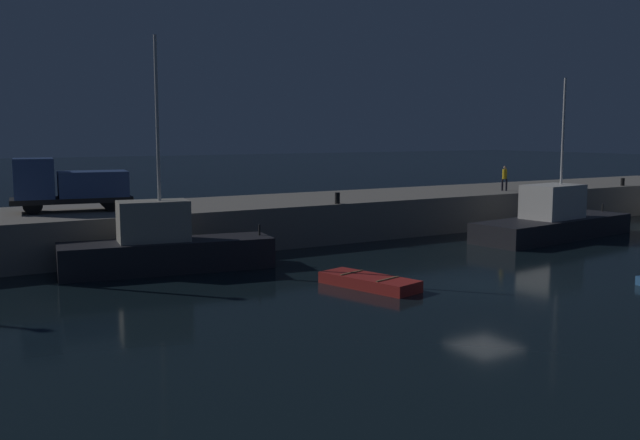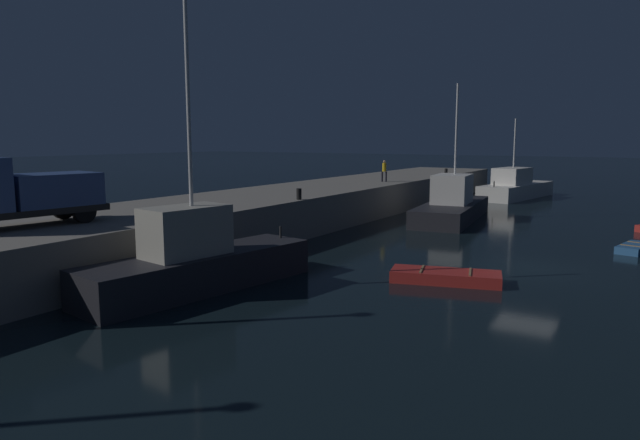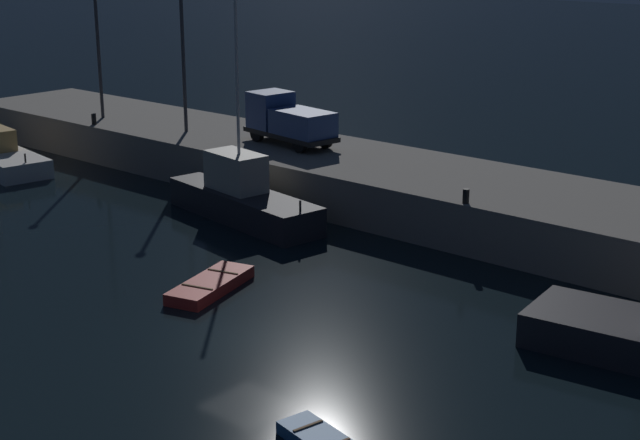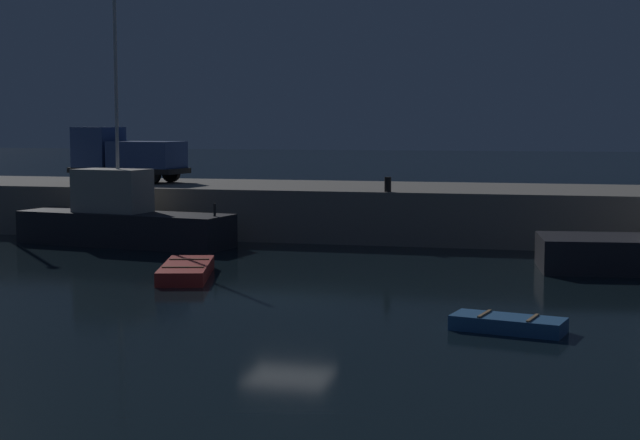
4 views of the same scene
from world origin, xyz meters
name	(u,v)px [view 1 (image 1 of 4)]	position (x,y,z in m)	size (l,w,h in m)	color
ground_plane	(486,286)	(0.00, 0.00, 0.00)	(320.00, 320.00, 0.00)	black
pier_quay	(294,218)	(0.00, 15.75, 1.10)	(75.07, 7.76, 2.21)	gray
fishing_trawler_red	(164,247)	(-9.90, 9.65, 1.06)	(9.48, 3.85, 10.20)	#232328
fishing_boat_white	(553,221)	(12.62, 7.54, 0.99)	(11.68, 4.58, 9.17)	#232328
rowboat_white_mid	(369,282)	(-4.11, 2.22, 0.23)	(2.52, 4.39, 0.49)	#B22823
utility_truck	(67,185)	(-12.64, 15.88, 3.51)	(5.91, 2.87, 2.64)	black
dockworker	(505,177)	(14.97, 13.73, 3.15)	(0.36, 0.43, 1.65)	black
bollard_west	(337,198)	(0.77, 12.21, 2.52)	(0.28, 0.28, 0.61)	black
bollard_east	(623,182)	(25.68, 12.49, 2.49)	(0.28, 0.28, 0.56)	black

